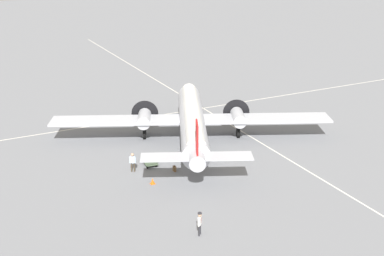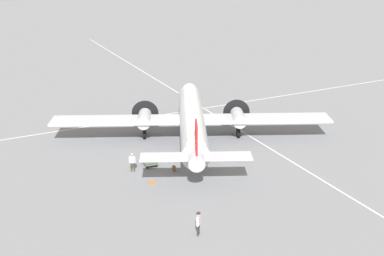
{
  "view_description": "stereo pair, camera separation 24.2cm",
  "coord_description": "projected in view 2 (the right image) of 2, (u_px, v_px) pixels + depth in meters",
  "views": [
    {
      "loc": [
        -38.94,
        19.56,
        17.96
      ],
      "look_at": [
        0.0,
        0.0,
        1.55
      ],
      "focal_mm": 45.0,
      "sensor_mm": 36.0,
      "label": 1
    },
    {
      "loc": [
        -39.05,
        19.34,
        17.96
      ],
      "look_at": [
        0.0,
        0.0,
        1.55
      ],
      "focal_mm": 45.0,
      "sensor_mm": 36.0,
      "label": 2
    }
  ],
  "objects": [
    {
      "name": "ground_plane",
      "position": [
        192.0,
        143.0,
        47.11
      ],
      "size": [
        300.0,
        300.0,
        0.0
      ],
      "primitive_type": "plane",
      "color": "slate"
    },
    {
      "name": "apron_line_eastwest",
      "position": [
        244.0,
        133.0,
        49.61
      ],
      "size": [
        120.0,
        0.16,
        0.01
      ],
      "color": "silver",
      "rests_on": "ground_plane"
    },
    {
      "name": "apron_line_northsouth",
      "position": [
        157.0,
        116.0,
        54.7
      ],
      "size": [
        0.16,
        120.0,
        0.01
      ],
      "color": "silver",
      "rests_on": "ground_plane"
    },
    {
      "name": "airliner_main",
      "position": [
        192.0,
        118.0,
        46.6
      ],
      "size": [
        19.75,
        26.29,
        5.45
      ],
      "rotation": [
        0.0,
        0.0,
        5.86
      ],
      "color": "silver",
      "rests_on": "ground_plane"
    },
    {
      "name": "crew_foreground",
      "position": [
        198.0,
        221.0,
        31.64
      ],
      "size": [
        0.44,
        0.42,
        1.69
      ],
      "rotation": [
        0.0,
        0.0,
        2.38
      ],
      "color": "#2D2D33",
      "rests_on": "ground_plane"
    },
    {
      "name": "passenger_boarding",
      "position": [
        132.0,
        160.0,
        40.71
      ],
      "size": [
        0.36,
        0.52,
        1.71
      ],
      "rotation": [
        0.0,
        0.0,
        7.35
      ],
      "color": "#473D2D",
      "rests_on": "ground_plane"
    },
    {
      "name": "suitcase_near_door",
      "position": [
        174.0,
        169.0,
        41.05
      ],
      "size": [
        0.36,
        0.2,
        0.51
      ],
      "color": "brown",
      "rests_on": "ground_plane"
    },
    {
      "name": "baggage_cart",
      "position": [
        149.0,
        161.0,
        42.43
      ],
      "size": [
        2.31,
        1.3,
        0.56
      ],
      "rotation": [
        0.0,
        0.0,
        6.17
      ],
      "color": "#4C6047",
      "rests_on": "ground_plane"
    },
    {
      "name": "traffic_cone",
      "position": [
        152.0,
        181.0,
        38.88
      ],
      "size": [
        0.38,
        0.38,
        0.5
      ],
      "color": "orange",
      "rests_on": "ground_plane"
    }
  ]
}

